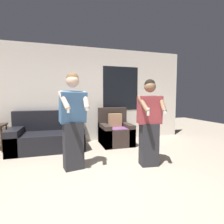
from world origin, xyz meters
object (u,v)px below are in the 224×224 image
(couch, at_px, (48,137))
(person_right, at_px, (149,123))
(armchair, at_px, (115,132))
(person_left, at_px, (73,121))

(couch, height_order, person_right, person_right)
(armchair, xyz_separation_m, person_left, (-1.22, -1.41, 0.54))
(armchair, bearing_deg, person_left, -131.01)
(person_left, bearing_deg, person_right, -9.44)
(couch, height_order, person_left, person_left)
(person_left, bearing_deg, couch, 110.00)
(couch, bearing_deg, armchair, -0.91)
(armchair, height_order, person_right, person_right)
(armchair, distance_m, person_left, 1.94)
(armchair, bearing_deg, couch, 179.09)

